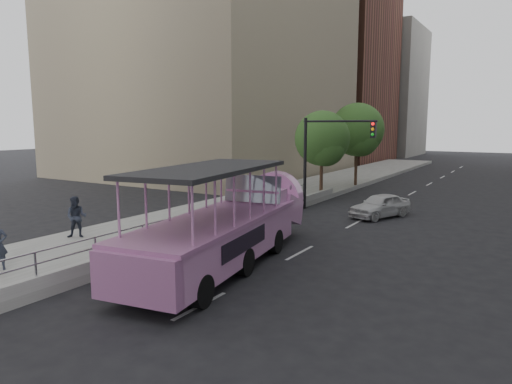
{
  "coord_description": "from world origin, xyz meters",
  "views": [
    {
      "loc": [
        8.36,
        -11.09,
        4.77
      ],
      "look_at": [
        -0.39,
        3.1,
        2.33
      ],
      "focal_mm": 32.0,
      "sensor_mm": 36.0,
      "label": 1
    }
  ],
  "objects": [
    {
      "name": "ground",
      "position": [
        0.0,
        0.0,
        0.0
      ],
      "size": [
        160.0,
        160.0,
        0.0
      ],
      "primitive_type": "plane",
      "color": "black"
    },
    {
      "name": "sidewalk",
      "position": [
        -5.75,
        10.0,
        0.15
      ],
      "size": [
        5.5,
        80.0,
        0.3
      ],
      "primitive_type": "cube",
      "color": "#A2A39D",
      "rests_on": "ground"
    },
    {
      "name": "kerb_wall",
      "position": [
        -3.12,
        2.0,
        0.48
      ],
      "size": [
        0.24,
        30.0,
        0.36
      ],
      "primitive_type": "cube",
      "color": "#AEAEA8",
      "rests_on": "sidewalk"
    },
    {
      "name": "guardrail",
      "position": [
        -3.12,
        2.0,
        1.14
      ],
      "size": [
        0.07,
        22.0,
        0.71
      ],
      "color": "#B5B5BA",
      "rests_on": "kerb_wall"
    },
    {
      "name": "duck_boat",
      "position": [
        -0.63,
        1.72,
        1.29
      ],
      "size": [
        4.12,
        10.74,
        3.48
      ],
      "color": "black",
      "rests_on": "ground"
    },
    {
      "name": "car",
      "position": [
        1.57,
        12.32,
        0.63
      ],
      "size": [
        2.77,
        3.95,
        1.25
      ],
      "primitive_type": "imported",
      "rotation": [
        0.0,
        0.0,
        -0.39
      ],
      "color": "silver",
      "rests_on": "ground"
    },
    {
      "name": "pedestrian_mid",
      "position": [
        -7.17,
        0.37,
        1.14
      ],
      "size": [
        1.03,
        1.0,
        1.68
      ],
      "primitive_type": "imported",
      "rotation": [
        0.0,
        0.0,
        0.65
      ],
      "color": "#292E3C",
      "rests_on": "sidewalk"
    },
    {
      "name": "parking_sign",
      "position": [
        -2.8,
        8.51,
        1.55
      ],
      "size": [
        0.12,
        0.54,
        2.42
      ],
      "color": "black",
      "rests_on": "ground"
    },
    {
      "name": "traffic_signal",
      "position": [
        -1.7,
        12.5,
        3.5
      ],
      "size": [
        4.2,
        0.32,
        5.2
      ],
      "color": "black",
      "rests_on": "ground"
    },
    {
      "name": "street_tree_near",
      "position": [
        -3.3,
        15.93,
        3.82
      ],
      "size": [
        3.52,
        3.52,
        5.72
      ],
      "color": "#3C261B",
      "rests_on": "ground"
    },
    {
      "name": "street_tree_far",
      "position": [
        -3.1,
        21.93,
        4.31
      ],
      "size": [
        3.97,
        3.97,
        6.45
      ],
      "color": "#3C261B",
      "rests_on": "ground"
    },
    {
      "name": "midrise_brick",
      "position": [
        -18.0,
        48.0,
        13.0
      ],
      "size": [
        18.0,
        16.0,
        26.0
      ],
      "primitive_type": "cube",
      "color": "brown",
      "rests_on": "ground"
    },
    {
      "name": "midrise_stone_b",
      "position": [
        -16.0,
        64.0,
        10.0
      ],
      "size": [
        16.0,
        14.0,
        20.0
      ],
      "primitive_type": "cube",
      "color": "gray",
      "rests_on": "ground"
    }
  ]
}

